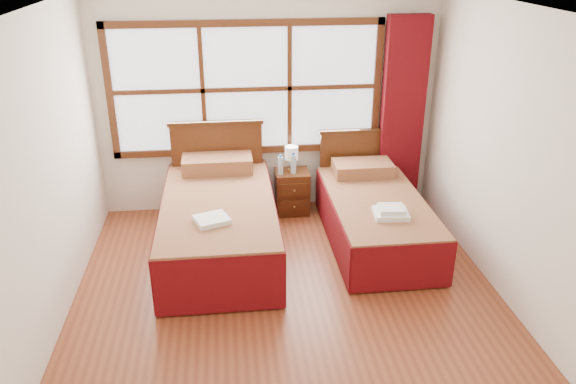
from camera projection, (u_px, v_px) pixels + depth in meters
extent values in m
plane|color=brown|center=(290.00, 309.00, 5.11)|extent=(4.50, 4.50, 0.00)
plane|color=white|center=(291.00, 12.00, 4.05)|extent=(4.50, 4.50, 0.00)
plane|color=silver|center=(268.00, 104.00, 6.62)|extent=(4.00, 0.00, 4.00)
plane|color=silver|center=(36.00, 189.00, 4.37)|extent=(0.00, 4.50, 4.50)
plane|color=silver|center=(523.00, 167.00, 4.79)|extent=(0.00, 4.50, 4.50)
cube|color=white|center=(246.00, 89.00, 6.48)|extent=(3.00, 0.02, 1.40)
cube|color=#49230F|center=(248.00, 150.00, 6.77)|extent=(3.16, 0.06, 0.08)
cube|color=#49230F|center=(244.00, 23.00, 6.16)|extent=(3.16, 0.06, 0.08)
cube|color=#49230F|center=(110.00, 93.00, 6.31)|extent=(0.08, 0.06, 1.56)
cube|color=#49230F|center=(377.00, 86.00, 6.63)|extent=(0.08, 0.06, 1.56)
cube|color=#49230F|center=(203.00, 90.00, 6.41)|extent=(0.05, 0.05, 1.40)
cube|color=#49230F|center=(290.00, 88.00, 6.52)|extent=(0.05, 0.05, 1.40)
cube|color=#49230F|center=(247.00, 89.00, 6.47)|extent=(3.00, 0.05, 0.05)
cube|color=#5D090E|center=(402.00, 114.00, 6.71)|extent=(0.50, 0.16, 2.30)
cube|color=#41210D|center=(220.00, 237.00, 6.00)|extent=(1.03, 2.05, 0.33)
cube|color=#5E190D|center=(219.00, 211.00, 5.88)|extent=(1.15, 2.28, 0.28)
cube|color=#660A0E|center=(165.00, 229.00, 5.89)|extent=(0.03, 2.28, 0.57)
cube|color=#660A0E|center=(273.00, 223.00, 6.01)|extent=(0.03, 2.28, 0.57)
cube|color=#660A0E|center=(220.00, 285.00, 4.92)|extent=(1.15, 0.03, 0.57)
cube|color=#5E190D|center=(217.00, 163.00, 6.53)|extent=(0.80, 0.47, 0.18)
cube|color=#49230F|center=(218.00, 168.00, 6.76)|extent=(1.07, 0.06, 1.12)
cube|color=#41210D|center=(216.00, 123.00, 6.53)|extent=(1.12, 0.08, 0.04)
cube|color=#41210D|center=(375.00, 230.00, 6.19)|extent=(0.88, 1.76, 0.29)
cube|color=#5E190D|center=(377.00, 209.00, 6.08)|extent=(0.99, 1.95, 0.24)
cube|color=#660A0E|center=(332.00, 223.00, 6.09)|extent=(0.03, 1.95, 0.49)
cube|color=#660A0E|center=(420.00, 218.00, 6.19)|extent=(0.03, 1.95, 0.49)
cube|color=#660A0E|center=(402.00, 268.00, 5.26)|extent=(0.99, 0.03, 0.49)
cube|color=#5E190D|center=(362.00, 168.00, 6.64)|extent=(0.69, 0.40, 0.15)
cube|color=#49230F|center=(356.00, 168.00, 6.97)|extent=(0.92, 0.06, 0.96)
cube|color=#41210D|center=(358.00, 131.00, 6.77)|extent=(0.96, 0.08, 0.04)
cube|color=#49230F|center=(292.00, 192.00, 6.84)|extent=(0.40, 0.36, 0.53)
cube|color=#41210D|center=(294.00, 206.00, 6.72)|extent=(0.35, 0.02, 0.16)
cube|color=#41210D|center=(294.00, 190.00, 6.63)|extent=(0.35, 0.02, 0.16)
sphere|color=olive|center=(294.00, 207.00, 6.70)|extent=(0.03, 0.03, 0.03)
sphere|color=olive|center=(294.00, 191.00, 6.61)|extent=(0.03, 0.03, 0.03)
cube|color=white|center=(212.00, 220.00, 5.34)|extent=(0.38, 0.36, 0.05)
cube|color=white|center=(391.00, 214.00, 5.65)|extent=(0.36, 0.33, 0.05)
cube|color=white|center=(391.00, 209.00, 5.63)|extent=(0.27, 0.24, 0.05)
cylinder|color=gold|center=(291.00, 170.00, 6.76)|extent=(0.10, 0.10, 0.02)
cylinder|color=gold|center=(291.00, 164.00, 6.73)|extent=(0.02, 0.02, 0.13)
cylinder|color=white|center=(291.00, 153.00, 6.67)|extent=(0.16, 0.16, 0.16)
cylinder|color=#ABCADC|center=(280.00, 166.00, 6.62)|extent=(0.06, 0.06, 0.21)
cylinder|color=blue|center=(280.00, 156.00, 6.57)|extent=(0.03, 0.03, 0.03)
cylinder|color=#ABCADC|center=(293.00, 164.00, 6.65)|extent=(0.07, 0.07, 0.23)
cylinder|color=blue|center=(293.00, 154.00, 6.59)|extent=(0.03, 0.03, 0.03)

